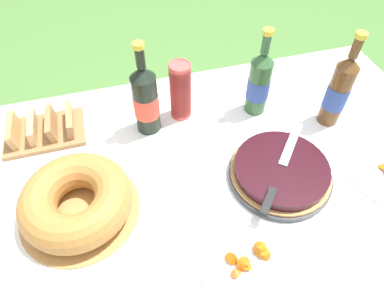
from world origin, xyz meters
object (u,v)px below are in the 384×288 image
at_px(serving_knife, 280,172).
at_px(cup_stack, 180,91).
at_px(cider_bottle_amber, 338,91).
at_px(berry_tart, 280,172).
at_px(juice_bottle_red, 146,100).
at_px(cider_bottle_green, 259,83).
at_px(snack_plate_near, 244,262).
at_px(bundt_cake, 76,201).
at_px(bread_board, 44,129).

height_order(serving_knife, cup_stack, cup_stack).
bearing_deg(cider_bottle_amber, berry_tart, -145.83).
height_order(cider_bottle_amber, juice_bottle_red, cider_bottle_amber).
relative_size(berry_tart, cider_bottle_green, 0.98).
bearing_deg(cider_bottle_amber, cider_bottle_green, 151.49).
relative_size(serving_knife, snack_plate_near, 1.28).
relative_size(bundt_cake, cup_stack, 1.56).
relative_size(berry_tart, juice_bottle_red, 0.94).
distance_m(serving_knife, cup_stack, 0.43).
xyz_separation_m(cup_stack, cider_bottle_green, (0.26, -0.04, 0.01)).
distance_m(cider_bottle_amber, juice_bottle_red, 0.63).
distance_m(cider_bottle_amber, bread_board, 0.99).
xyz_separation_m(juice_bottle_red, snack_plate_near, (0.14, -0.54, -0.11)).
bearing_deg(berry_tart, bread_board, 151.08).
xyz_separation_m(bundt_cake, cup_stack, (0.37, 0.31, 0.05)).
xyz_separation_m(berry_tart, bread_board, (-0.69, 0.38, -0.00)).
distance_m(serving_knife, bundt_cake, 0.57).
bearing_deg(serving_knife, juice_bottle_red, 84.87).
bearing_deg(cider_bottle_amber, juice_bottle_red, 167.70).
bearing_deg(snack_plate_near, bread_board, 128.76).
bearing_deg(snack_plate_near, serving_knife, 47.81).
bearing_deg(cup_stack, berry_tart, -58.15).
bearing_deg(bundt_cake, serving_knife, -6.44).
height_order(cider_bottle_green, cider_bottle_amber, cider_bottle_amber).
bearing_deg(cider_bottle_green, juice_bottle_red, 178.35).
bearing_deg(bread_board, bundt_cake, -73.90).
bearing_deg(berry_tart, serving_knife, -131.48).
relative_size(serving_knife, cider_bottle_amber, 0.87).
relative_size(cup_stack, snack_plate_near, 0.93).
bearing_deg(juice_bottle_red, cup_stack, 14.99).
distance_m(snack_plate_near, bread_board, 0.78).
xyz_separation_m(cider_bottle_green, bread_board, (-0.73, 0.07, -0.10)).
bearing_deg(bundt_cake, cider_bottle_amber, 9.36).
relative_size(berry_tart, serving_knife, 1.05).
height_order(berry_tart, juice_bottle_red, juice_bottle_red).
relative_size(bundt_cake, snack_plate_near, 1.44).
relative_size(cider_bottle_amber, juice_bottle_red, 1.03).
xyz_separation_m(cup_stack, juice_bottle_red, (-0.12, -0.03, 0.02)).
height_order(berry_tart, snack_plate_near, berry_tart).
relative_size(juice_bottle_red, bread_board, 1.28).
bearing_deg(cup_stack, serving_knife, -61.95).
relative_size(cup_stack, cider_bottle_green, 0.68).
bearing_deg(cup_stack, bundt_cake, -140.33).
xyz_separation_m(bundt_cake, bread_board, (-0.10, 0.34, -0.03)).
xyz_separation_m(snack_plate_near, bread_board, (-0.49, 0.60, 0.01)).
bearing_deg(berry_tart, cider_bottle_amber, 34.17).
distance_m(cup_stack, cider_bottle_amber, 0.52).
bearing_deg(juice_bottle_red, cider_bottle_green, -1.65).
distance_m(cider_bottle_amber, snack_plate_near, 0.64).
relative_size(serving_knife, cup_stack, 1.38).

